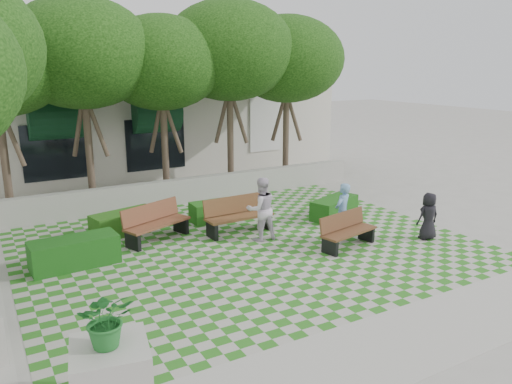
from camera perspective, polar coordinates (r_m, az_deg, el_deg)
ground at (r=13.19m, az=1.38°, el=-7.58°), size 90.00×90.00×0.00m
lawn at (r=13.99m, az=-0.76°, el=-6.24°), size 12.00×12.00×0.00m
sidewalk_south at (r=9.89m, az=16.23°, el=-16.13°), size 16.00×2.00×0.01m
retaining_wall at (r=18.38m, az=-8.69°, el=0.09°), size 15.00×0.36×0.90m
bench_east at (r=14.06m, az=10.36°, el=-4.41°), size 1.90×0.97×0.95m
bench_mid at (r=15.00m, az=-2.07°, el=-2.73°), size 2.09×0.75×1.09m
bench_west at (r=14.62m, az=-11.39°, el=-3.51°), size 2.13×1.39×1.06m
hedge_east at (r=16.71m, az=8.93°, el=-1.79°), size 2.01×1.35×0.65m
hedge_midright at (r=16.27m, az=-4.26°, el=-2.13°), size 1.85×0.77×0.64m
hedge_midleft at (r=15.46m, az=-14.82°, el=-3.41°), size 2.05×1.19×0.67m
hedge_west at (r=13.36m, az=-20.02°, el=-6.50°), size 2.16×0.97×0.74m
planter_front at (r=7.81m, az=-16.29°, el=-18.38°), size 1.26×1.26×1.91m
person_blue at (r=14.49m, az=9.84°, el=-2.25°), size 0.72×0.60×1.68m
person_dark at (r=15.21m, az=19.10°, el=-2.62°), size 0.73×0.52×1.38m
person_white at (r=14.25m, az=0.59°, el=-1.96°), size 0.97×0.79×1.85m
tree_row at (r=17.01m, az=-15.04°, el=14.74°), size 17.70×13.40×7.41m
building at (r=25.70m, az=-13.41°, el=8.60°), size 18.00×8.92×5.15m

